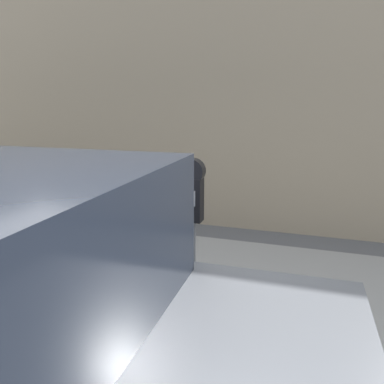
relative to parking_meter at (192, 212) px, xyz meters
name	(u,v)px	position (x,y,z in m)	size (l,w,h in m)	color
sidewalk	(194,284)	(-0.28, 0.92, -1.17)	(24.00, 2.80, 0.13)	#9E9B96
building_facade	(240,86)	(-0.28, 3.41, 1.16)	(24.00, 0.30, 4.78)	tan
parking_meter	(192,212)	(0.00, 0.00, 0.00)	(0.21, 0.13, 1.56)	slate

